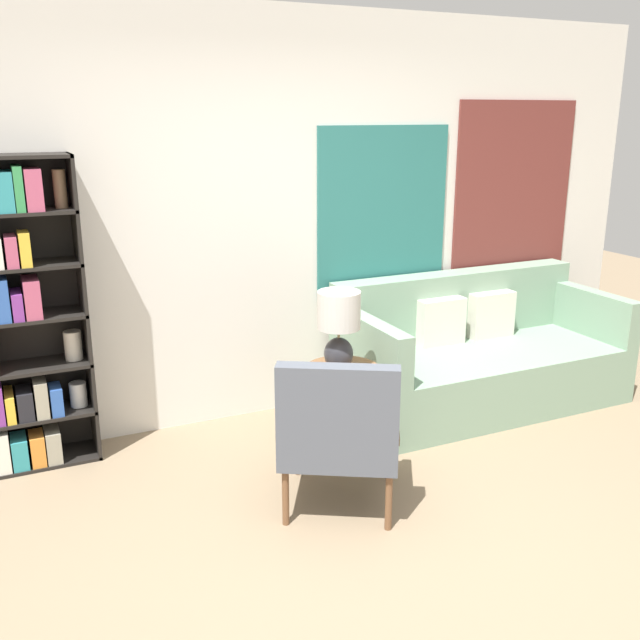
{
  "coord_description": "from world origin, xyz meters",
  "views": [
    {
      "loc": [
        -1.53,
        -2.42,
        2.04
      ],
      "look_at": [
        0.12,
        1.12,
        0.9
      ],
      "focal_mm": 40.0,
      "sensor_mm": 36.0,
      "label": 1
    }
  ],
  "objects_px": {
    "armchair": "(339,428)",
    "side_table": "(342,379)",
    "bookshelf": "(8,322)",
    "table_lamp": "(339,323)",
    "couch": "(477,357)"
  },
  "relations": [
    {
      "from": "armchair",
      "to": "couch",
      "type": "xyz_separation_m",
      "value": [
        1.61,
        0.97,
        -0.16
      ]
    },
    {
      "from": "armchair",
      "to": "side_table",
      "type": "bearing_deg",
      "value": 61.95
    },
    {
      "from": "bookshelf",
      "to": "table_lamp",
      "type": "height_order",
      "value": "bookshelf"
    },
    {
      "from": "armchair",
      "to": "side_table",
      "type": "relative_size",
      "value": 1.57
    },
    {
      "from": "bookshelf",
      "to": "side_table",
      "type": "bearing_deg",
      "value": -19.31
    },
    {
      "from": "table_lamp",
      "to": "side_table",
      "type": "bearing_deg",
      "value": 28.9
    },
    {
      "from": "couch",
      "to": "side_table",
      "type": "bearing_deg",
      "value": -164.89
    },
    {
      "from": "side_table",
      "to": "table_lamp",
      "type": "relative_size",
      "value": 1.15
    },
    {
      "from": "couch",
      "to": "bookshelf",
      "type": "bearing_deg",
      "value": 174.63
    },
    {
      "from": "couch",
      "to": "side_table",
      "type": "relative_size",
      "value": 3.64
    },
    {
      "from": "armchair",
      "to": "side_table",
      "type": "height_order",
      "value": "armchair"
    },
    {
      "from": "bookshelf",
      "to": "couch",
      "type": "height_order",
      "value": "bookshelf"
    },
    {
      "from": "couch",
      "to": "table_lamp",
      "type": "distance_m",
      "value": 1.46
    },
    {
      "from": "bookshelf",
      "to": "table_lamp",
      "type": "bearing_deg",
      "value": -20.26
    },
    {
      "from": "side_table",
      "to": "couch",
      "type": "bearing_deg",
      "value": 15.11
    }
  ]
}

